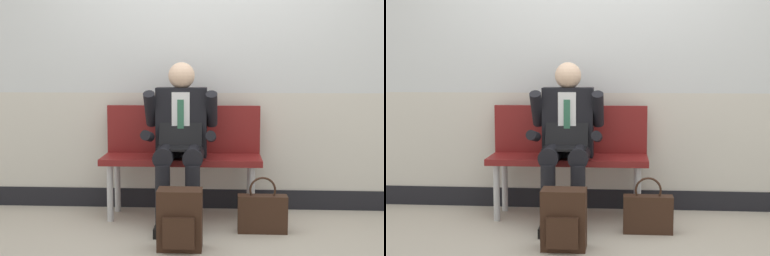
% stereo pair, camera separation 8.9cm
% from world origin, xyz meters
% --- Properties ---
extents(ground_plane, '(18.00, 18.00, 0.00)m').
position_xyz_m(ground_plane, '(0.00, 0.00, 0.00)').
color(ground_plane, '#B2A899').
extents(station_wall, '(5.21, 0.14, 2.97)m').
position_xyz_m(station_wall, '(0.00, 0.62, 1.47)').
color(station_wall, silver).
rests_on(station_wall, ground).
extents(bench_with_person, '(1.27, 0.42, 0.89)m').
position_xyz_m(bench_with_person, '(-0.19, 0.34, 0.54)').
color(bench_with_person, maroon).
rests_on(bench_with_person, ground).
extents(person_seated, '(0.57, 0.70, 1.25)m').
position_xyz_m(person_seated, '(-0.19, 0.14, 0.67)').
color(person_seated, black).
rests_on(person_seated, ground).
extents(backpack, '(0.30, 0.22, 0.41)m').
position_xyz_m(backpack, '(-0.14, -0.51, 0.20)').
color(backpack, '#331E14').
rests_on(backpack, ground).
extents(handbag, '(0.36, 0.12, 0.41)m').
position_xyz_m(handbag, '(0.43, -0.10, 0.15)').
color(handbag, '#331E14').
rests_on(handbag, ground).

